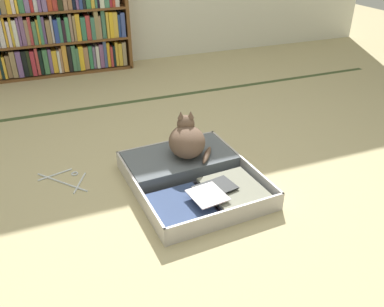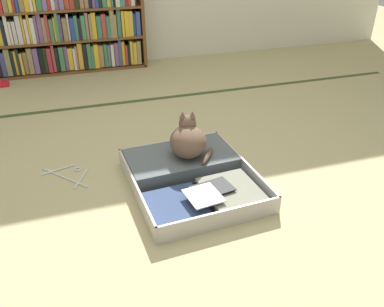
{
  "view_description": "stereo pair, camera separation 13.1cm",
  "coord_description": "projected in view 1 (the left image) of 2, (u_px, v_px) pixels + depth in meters",
  "views": [
    {
      "loc": [
        -0.62,
        -1.71,
        1.25
      ],
      "look_at": [
        0.09,
        0.06,
        0.16
      ],
      "focal_mm": 37.5,
      "sensor_mm": 36.0,
      "label": 1
    },
    {
      "loc": [
        -0.49,
        -1.76,
        1.25
      ],
      "look_at": [
        0.09,
        0.06,
        0.16
      ],
      "focal_mm": 37.5,
      "sensor_mm": 36.0,
      "label": 2
    }
  ],
  "objects": [
    {
      "name": "clothes_hanger",
      "position": [
        66.0,
        179.0,
        2.26
      ],
      "size": [
        0.26,
        0.29,
        0.01
      ],
      "color": "silver",
      "rests_on": "ground_plane"
    },
    {
      "name": "open_suitcase",
      "position": [
        190.0,
        175.0,
        2.23
      ],
      "size": [
        0.69,
        0.8,
        0.1
      ],
      "color": "#BCB6B2",
      "rests_on": "ground_plane"
    },
    {
      "name": "bookshelf",
      "position": [
        51.0,
        28.0,
        3.68
      ],
      "size": [
        1.42,
        0.23,
        0.89
      ],
      "color": "brown",
      "rests_on": "ground_plane"
    },
    {
      "name": "black_cat",
      "position": [
        187.0,
        140.0,
        2.28
      ],
      "size": [
        0.29,
        0.31,
        0.25
      ],
      "color": "brown",
      "rests_on": "open_suitcase"
    },
    {
      "name": "tatami_border",
      "position": [
        126.0,
        103.0,
        3.25
      ],
      "size": [
        4.8,
        0.05,
        0.0
      ],
      "color": "#3C4C28",
      "rests_on": "ground_plane"
    },
    {
      "name": "ground_plane",
      "position": [
        181.0,
        187.0,
        2.2
      ],
      "size": [
        10.0,
        10.0,
        0.0
      ],
      "primitive_type": "plane",
      "color": "tan"
    }
  ]
}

